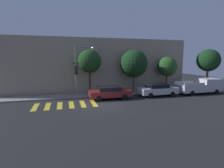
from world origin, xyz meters
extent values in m
plane|color=black|center=(0.00, 0.00, 0.00)|extent=(60.00, 60.00, 0.00)
cube|color=gray|center=(0.00, 4.29, 0.07)|extent=(26.00, 2.17, 0.14)
cube|color=gray|center=(0.00, 8.77, 3.38)|extent=(26.00, 6.00, 6.77)
cube|color=gold|center=(-5.82, 0.80, 0.00)|extent=(0.45, 2.60, 0.00)
cube|color=gold|center=(-4.77, 0.80, 0.00)|extent=(0.45, 2.60, 0.00)
cube|color=gold|center=(-3.73, 0.80, 0.00)|extent=(0.45, 2.60, 0.00)
cube|color=gold|center=(-2.68, 0.80, 0.00)|extent=(0.45, 2.60, 0.00)
cube|color=gold|center=(-1.63, 0.80, 0.00)|extent=(0.45, 2.60, 0.00)
cube|color=gold|center=(-0.58, 0.80, 0.00)|extent=(0.45, 2.60, 0.00)
cylinder|color=slate|center=(-2.00, 3.45, 2.80)|extent=(0.12, 0.12, 5.60)
cube|color=black|center=(-2.00, 3.24, 3.05)|extent=(0.30, 0.30, 0.90)
cylinder|color=red|center=(-2.00, 3.08, 3.32)|extent=(0.18, 0.02, 0.18)
cylinder|color=#593D0A|center=(-2.00, 3.08, 3.05)|extent=(0.18, 0.02, 0.18)
cylinder|color=#0C3819|center=(-2.00, 3.08, 2.78)|extent=(0.18, 0.02, 0.18)
cube|color=#19662D|center=(-2.00, 3.45, 3.79)|extent=(0.70, 0.02, 0.18)
cylinder|color=slate|center=(-1.08, 3.45, 5.45)|extent=(1.84, 0.08, 0.08)
sphere|color=#F9E5B2|center=(-0.16, 3.45, 5.35)|extent=(0.36, 0.36, 0.36)
cube|color=maroon|center=(1.39, 2.10, 0.62)|extent=(4.38, 1.82, 0.64)
cube|color=black|center=(1.28, 2.10, 1.14)|extent=(2.28, 1.60, 0.40)
cylinder|color=black|center=(2.74, 2.92, 0.30)|extent=(0.60, 0.22, 0.60)
cylinder|color=black|center=(2.74, 1.28, 0.30)|extent=(0.60, 0.22, 0.60)
cylinder|color=black|center=(0.03, 2.92, 0.30)|extent=(0.60, 0.22, 0.60)
cylinder|color=black|center=(0.03, 1.28, 0.30)|extent=(0.60, 0.22, 0.60)
cube|color=#B7BABF|center=(7.07, 2.10, 0.64)|extent=(4.38, 1.79, 0.68)
cube|color=black|center=(6.96, 2.10, 1.21)|extent=(2.28, 1.57, 0.45)
cylinder|color=black|center=(8.43, 2.90, 0.30)|extent=(0.60, 0.22, 0.60)
cylinder|color=black|center=(8.43, 1.30, 0.30)|extent=(0.60, 0.22, 0.60)
cylinder|color=black|center=(5.72, 2.90, 0.30)|extent=(0.60, 0.22, 0.60)
cylinder|color=black|center=(5.72, 1.30, 0.30)|extent=(0.60, 0.22, 0.60)
cube|color=#BCBCC1|center=(12.66, 2.10, 0.74)|extent=(5.60, 2.08, 0.88)
cube|color=#BCBCC1|center=(14.20, 2.10, 1.49)|extent=(2.52, 1.91, 0.62)
cube|color=#BCBCC1|center=(11.26, 3.02, 1.32)|extent=(2.80, 0.08, 0.28)
cube|color=#BCBCC1|center=(11.26, 1.18, 1.32)|extent=(2.80, 0.08, 0.28)
cylinder|color=black|center=(14.40, 3.05, 0.30)|extent=(0.60, 0.22, 0.60)
cylinder|color=black|center=(14.40, 1.15, 0.30)|extent=(0.60, 0.22, 0.60)
cylinder|color=black|center=(10.93, 3.05, 0.30)|extent=(0.60, 0.22, 0.60)
cylinder|color=black|center=(10.93, 1.15, 0.30)|extent=(0.60, 0.22, 0.60)
cylinder|color=#42301E|center=(-0.39, 4.47, 1.49)|extent=(0.26, 0.26, 2.98)
sphere|color=#193D19|center=(-0.39, 4.47, 3.97)|extent=(2.65, 2.65, 2.65)
cylinder|color=#4C3823|center=(5.02, 4.47, 1.20)|extent=(0.21, 0.21, 2.39)
sphere|color=#143316|center=(5.02, 4.47, 3.65)|extent=(3.36, 3.36, 3.36)
cylinder|color=#4C3823|center=(9.66, 4.47, 1.15)|extent=(0.25, 0.25, 2.31)
sphere|color=#234C1E|center=(9.66, 4.47, 3.25)|extent=(2.51, 2.51, 2.51)
cylinder|color=brown|center=(16.10, 4.47, 1.43)|extent=(0.27, 0.27, 2.87)
sphere|color=#143316|center=(16.10, 4.47, 4.02)|extent=(3.08, 3.08, 3.08)
camera|label=1|loc=(-3.22, -15.47, 4.28)|focal=28.00mm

